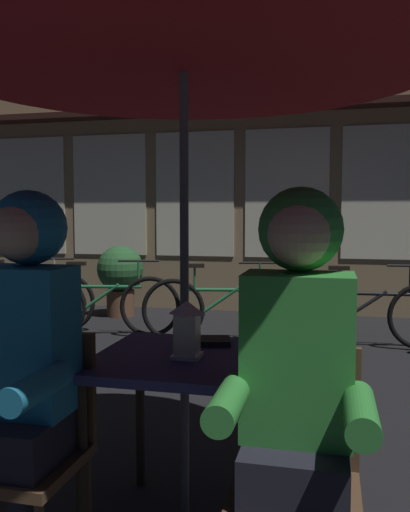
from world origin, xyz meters
name	(u,v)px	position (x,y,z in m)	size (l,w,h in m)	color
cafe_table	(185,379)	(0.00, 0.00, 0.64)	(0.72, 0.72, 0.74)	navy
patio_umbrella	(184,23)	(0.00, 0.00, 2.06)	(2.10, 2.10, 2.31)	#4C4C51
lantern	(187,328)	(0.02, -0.04, 0.86)	(0.11, 0.11, 0.23)	white
chair_left	(31,440)	(-0.48, -0.37, 0.49)	(0.40, 0.40, 0.87)	#513823
chair_right	(297,468)	(0.48, -0.37, 0.49)	(0.40, 0.40, 0.87)	#513823
person_left_hooded	(20,348)	(-0.48, -0.43, 0.85)	(0.45, 0.56, 1.40)	black
person_right_hooded	(297,365)	(0.48, -0.43, 0.85)	(0.45, 0.56, 1.40)	black
shopfront_building	(290,84)	(-0.02, 5.39, 3.09)	(10.00, 0.93, 6.20)	#937A56
bicycle_nearest	(20,301)	(-2.83, 3.26, 0.35)	(1.64, 0.45, 0.84)	black
bicycle_second	(103,305)	(-1.82, 3.23, 0.35)	(1.66, 0.37, 0.84)	black
bicycle_third	(222,309)	(-0.52, 3.29, 0.35)	(1.66, 0.37, 0.84)	black
bicycle_fourth	(368,314)	(0.93, 3.35, 0.35)	(1.68, 0.18, 0.84)	black
book	(208,341)	(0.05, 0.21, 0.75)	(0.20, 0.14, 0.02)	black
potted_plant	(120,275)	(-2.09, 4.39, 0.54)	(0.60, 0.60, 0.92)	brown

